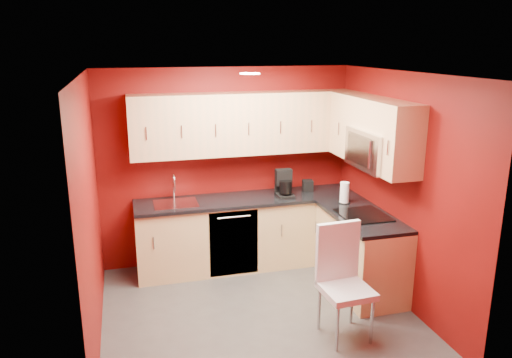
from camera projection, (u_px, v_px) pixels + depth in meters
name	position (u px, v px, depth m)	size (l,w,h in m)	color
floor	(258.00, 313.00, 5.32)	(3.20, 3.20, 0.00)	#454341
ceiling	(258.00, 74.00, 4.66)	(3.20, 3.20, 0.00)	white
wall_back	(227.00, 167.00, 6.38)	(3.20, 3.20, 0.00)	#6A0C0A
wall_front	(313.00, 262.00, 3.59)	(3.20, 3.20, 0.00)	#6A0C0A
wall_left	(90.00, 215.00, 4.58)	(3.00, 3.00, 0.00)	#6A0C0A
wall_right	(400.00, 189.00, 5.39)	(3.00, 3.00, 0.00)	#6A0C0A
base_cabinets_back	(248.00, 233.00, 6.37)	(2.80, 0.60, 0.87)	#DBBF7D
base_cabinets_right	(360.00, 253.00, 5.76)	(0.60, 1.30, 0.87)	#DBBF7D
countertop_back	(248.00, 199.00, 6.23)	(2.80, 0.63, 0.04)	black
countertop_right	(362.00, 216.00, 5.62)	(0.63, 1.27, 0.04)	black
upper_cabinets_back	(245.00, 123.00, 6.12)	(2.80, 0.35, 0.75)	tan
upper_cabinets_right	(370.00, 125.00, 5.59)	(0.35, 1.55, 0.75)	tan
microwave	(376.00, 149.00, 5.42)	(0.42, 0.76, 0.42)	silver
cooktop	(363.00, 215.00, 5.58)	(0.50, 0.55, 0.01)	black
sink	(175.00, 200.00, 6.01)	(0.52, 0.42, 0.35)	silver
dishwasher_front	(234.00, 243.00, 6.04)	(0.60, 0.02, 0.82)	black
downlight	(250.00, 74.00, 4.94)	(0.20, 0.20, 0.01)	white
coffee_maker	(285.00, 184.00, 6.23)	(0.20, 0.27, 0.34)	black
napkin_holder	(308.00, 186.00, 6.51)	(0.13, 0.13, 0.14)	black
paper_towel	(345.00, 193.00, 6.00)	(0.15, 0.15, 0.26)	white
dining_chair	(346.00, 284.00, 4.74)	(0.45, 0.47, 1.11)	silver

